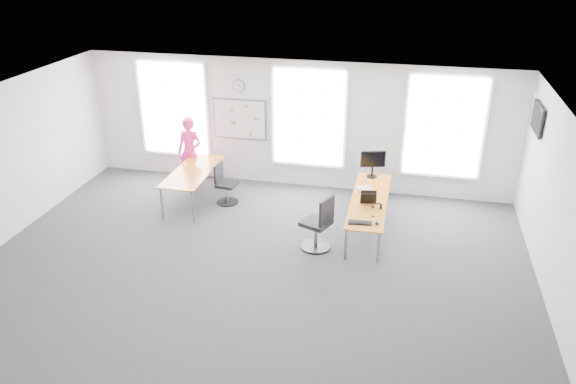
% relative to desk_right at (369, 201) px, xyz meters
% --- Properties ---
extents(floor, '(10.00, 10.00, 0.00)m').
position_rel_desk_right_xyz_m(floor, '(-1.90, -2.14, -0.62)').
color(floor, '#2B2A30').
rests_on(floor, ground).
extents(ceiling, '(10.00, 10.00, 0.00)m').
position_rel_desk_right_xyz_m(ceiling, '(-1.90, -2.14, 2.38)').
color(ceiling, white).
rests_on(ceiling, ground).
extents(wall_back, '(10.00, 0.00, 10.00)m').
position_rel_desk_right_xyz_m(wall_back, '(-1.90, 1.86, 0.88)').
color(wall_back, silver).
rests_on(wall_back, ground).
extents(wall_front, '(10.00, 0.00, 10.00)m').
position_rel_desk_right_xyz_m(wall_front, '(-1.90, -6.14, 0.88)').
color(wall_front, silver).
rests_on(wall_front, ground).
extents(wall_right, '(0.00, 10.00, 10.00)m').
position_rel_desk_right_xyz_m(wall_right, '(3.10, -2.14, 0.88)').
color(wall_right, silver).
rests_on(wall_right, ground).
extents(window_left, '(1.60, 0.06, 2.20)m').
position_rel_desk_right_xyz_m(window_left, '(-4.90, 1.83, 1.08)').
color(window_left, silver).
rests_on(window_left, wall_back).
extents(window_mid, '(1.60, 0.06, 2.20)m').
position_rel_desk_right_xyz_m(window_mid, '(-1.60, 1.83, 1.08)').
color(window_mid, silver).
rests_on(window_mid, wall_back).
extents(window_right, '(1.60, 0.06, 2.20)m').
position_rel_desk_right_xyz_m(window_right, '(1.40, 1.83, 1.08)').
color(window_right, silver).
rests_on(window_right, wall_back).
extents(desk_right, '(0.72, 2.71, 0.66)m').
position_rel_desk_right_xyz_m(desk_right, '(0.00, 0.00, 0.00)').
color(desk_right, gold).
rests_on(desk_right, ground).
extents(desk_left, '(0.82, 2.05, 0.75)m').
position_rel_desk_right_xyz_m(desk_left, '(-3.94, 0.43, 0.07)').
color(desk_left, gold).
rests_on(desk_left, ground).
extents(chair_right, '(0.65, 0.65, 1.10)m').
position_rel_desk_right_xyz_m(chair_right, '(-0.85, -1.01, -0.13)').
color(chair_right, black).
rests_on(chair_right, ground).
extents(chair_left, '(0.49, 0.49, 0.92)m').
position_rel_desk_right_xyz_m(chair_left, '(-3.25, 0.53, -0.21)').
color(chair_left, black).
rests_on(chair_left, ground).
extents(person, '(0.65, 0.46, 1.68)m').
position_rel_desk_right_xyz_m(person, '(-4.34, 1.26, 0.22)').
color(person, '#F12787').
rests_on(person, ground).
extents(whiteboard, '(1.20, 0.03, 0.90)m').
position_rel_desk_right_xyz_m(whiteboard, '(-3.25, 1.83, 0.93)').
color(whiteboard, silver).
rests_on(whiteboard, wall_back).
extents(wall_clock, '(0.30, 0.04, 0.30)m').
position_rel_desk_right_xyz_m(wall_clock, '(-3.25, 1.83, 1.73)').
color(wall_clock, gray).
rests_on(wall_clock, wall_back).
extents(tv, '(0.06, 0.90, 0.55)m').
position_rel_desk_right_xyz_m(tv, '(3.05, 0.86, 1.68)').
color(tv, black).
rests_on(tv, wall_right).
extents(keyboard, '(0.45, 0.21, 0.02)m').
position_rel_desk_right_xyz_m(keyboard, '(-0.08, -1.07, 0.05)').
color(keyboard, black).
rests_on(keyboard, desk_right).
extents(mouse, '(0.11, 0.14, 0.05)m').
position_rel_desk_right_xyz_m(mouse, '(0.23, -1.04, 0.07)').
color(mouse, black).
rests_on(mouse, desk_right).
extents(lens_cap, '(0.07, 0.07, 0.01)m').
position_rel_desk_right_xyz_m(lens_cap, '(0.13, -0.75, 0.05)').
color(lens_cap, black).
rests_on(lens_cap, desk_right).
extents(headphones, '(0.19, 0.10, 0.11)m').
position_rel_desk_right_xyz_m(headphones, '(0.17, -0.37, 0.09)').
color(headphones, black).
rests_on(headphones, desk_right).
extents(laptop_sleeve, '(0.32, 0.23, 0.25)m').
position_rel_desk_right_xyz_m(laptop_sleeve, '(-0.01, -0.20, 0.17)').
color(laptop_sleeve, black).
rests_on(laptop_sleeve, desk_right).
extents(paper_stack, '(0.34, 0.28, 0.10)m').
position_rel_desk_right_xyz_m(paper_stack, '(-0.14, 0.32, 0.09)').
color(paper_stack, beige).
rests_on(paper_stack, desk_right).
extents(monitor, '(0.54, 0.22, 0.61)m').
position_rel_desk_right_xyz_m(monitor, '(-0.05, 1.14, 0.41)').
color(monitor, black).
rests_on(monitor, desk_right).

